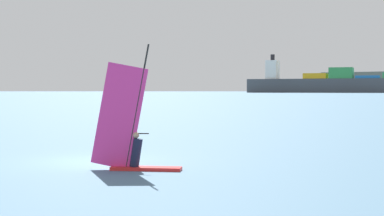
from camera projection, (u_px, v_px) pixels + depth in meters
name	position (u px, v px, depth m)	size (l,w,h in m)	color
ground_plane	(93.00, 161.00, 21.74)	(4000.00, 4000.00, 0.00)	#476B84
windsurfer	(131.00, 139.00, 19.29)	(3.08, 1.47, 4.37)	red
cargo_ship	(348.00, 83.00, 524.48)	(194.12, 50.35, 37.59)	#3F444C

